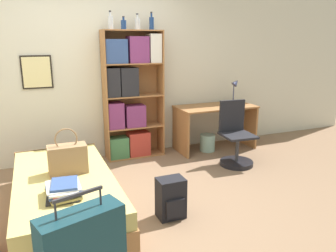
# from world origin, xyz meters

# --- Properties ---
(ground_plane) EXTENTS (14.00, 14.00, 0.00)m
(ground_plane) POSITION_xyz_m (0.00, 0.00, 0.00)
(ground_plane) COLOR #84664C
(wall_back) EXTENTS (10.00, 0.09, 2.60)m
(wall_back) POSITION_xyz_m (-0.00, 1.57, 1.30)
(wall_back) COLOR beige
(wall_back) RESTS_ON ground_plane
(bed) EXTENTS (0.99, 2.03, 0.39)m
(bed) POSITION_xyz_m (-0.64, 0.02, 0.19)
(bed) COLOR #A36B3D
(bed) RESTS_ON ground_plane
(handbag) EXTENTS (0.39, 0.20, 0.49)m
(handbag) POSITION_xyz_m (-0.58, 0.08, 0.55)
(handbag) COLOR #93704C
(handbag) RESTS_ON bed
(book_stack_on_bed) EXTENTS (0.32, 0.39, 0.13)m
(book_stack_on_bed) POSITION_xyz_m (-0.68, -0.47, 0.45)
(book_stack_on_bed) COLOR #232328
(book_stack_on_bed) RESTS_ON bed
(bookcase) EXTENTS (0.88, 0.31, 1.89)m
(bookcase) POSITION_xyz_m (0.47, 1.36, 0.96)
(bookcase) COLOR #A36B3D
(bookcase) RESTS_ON ground_plane
(bottle_green) EXTENTS (0.07, 0.07, 0.25)m
(bottle_green) POSITION_xyz_m (0.24, 1.38, 1.99)
(bottle_green) COLOR #B7BCC1
(bottle_green) RESTS_ON bookcase
(bottle_brown) EXTENTS (0.08, 0.08, 0.18)m
(bottle_brown) POSITION_xyz_m (0.42, 1.37, 1.96)
(bottle_brown) COLOR navy
(bottle_brown) RESTS_ON bookcase
(bottle_clear) EXTENTS (0.08, 0.08, 0.22)m
(bottle_clear) POSITION_xyz_m (0.63, 1.38, 1.98)
(bottle_clear) COLOR #B7BCC1
(bottle_clear) RESTS_ON bookcase
(bottle_blue) EXTENTS (0.07, 0.07, 0.25)m
(bottle_blue) POSITION_xyz_m (0.84, 1.38, 1.99)
(bottle_blue) COLOR navy
(bottle_blue) RESTS_ON bookcase
(desk) EXTENTS (1.28, 0.62, 0.72)m
(desk) POSITION_xyz_m (1.86, 1.20, 0.51)
(desk) COLOR #A36B3D
(desk) RESTS_ON ground_plane
(desk_lamp) EXTENTS (0.17, 0.12, 0.43)m
(desk_lamp) POSITION_xyz_m (2.25, 1.25, 1.01)
(desk_lamp) COLOR navy
(desk_lamp) RESTS_ON desk
(desk_chair) EXTENTS (0.48, 0.48, 0.92)m
(desk_chair) POSITION_xyz_m (1.78, 0.47, 0.29)
(desk_chair) COLOR black
(desk_chair) RESTS_ON ground_plane
(backpack) EXTENTS (0.27, 0.23, 0.42)m
(backpack) POSITION_xyz_m (0.33, -0.55, 0.21)
(backpack) COLOR black
(backpack) RESTS_ON ground_plane
(waste_bin) EXTENTS (0.24, 0.24, 0.27)m
(waste_bin) POSITION_xyz_m (1.70, 1.14, 0.14)
(waste_bin) COLOR #99C1B2
(waste_bin) RESTS_ON ground_plane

